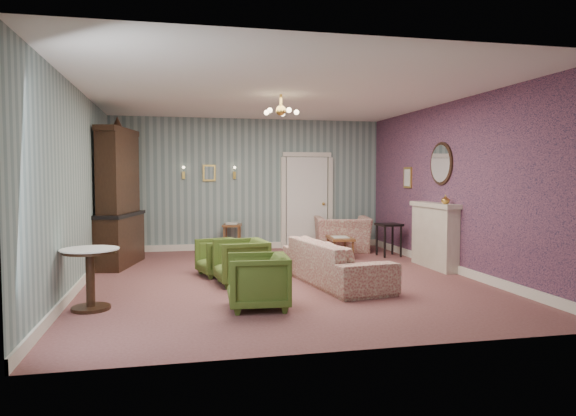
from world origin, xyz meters
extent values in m
plane|color=brown|center=(0.00, 0.00, 0.00)|extent=(7.00, 7.00, 0.00)
plane|color=white|center=(0.00, 0.00, 2.90)|extent=(7.00, 7.00, 0.00)
plane|color=slate|center=(0.00, 3.50, 1.45)|extent=(6.00, 0.00, 6.00)
plane|color=slate|center=(0.00, -3.50, 1.45)|extent=(6.00, 0.00, 6.00)
plane|color=slate|center=(-3.00, 0.00, 1.45)|extent=(0.00, 7.00, 7.00)
plane|color=slate|center=(3.00, 0.00, 1.45)|extent=(0.00, 7.00, 7.00)
plane|color=#A25163|center=(2.98, 0.00, 1.45)|extent=(0.00, 7.00, 7.00)
imported|color=#465C20|center=(-0.65, -1.77, 0.37)|extent=(0.72, 0.76, 0.74)
imported|color=#465C20|center=(-0.67, -0.28, 0.38)|extent=(0.77, 0.81, 0.75)
imported|color=#465C20|center=(-0.94, 0.48, 0.33)|extent=(0.76, 0.78, 0.66)
imported|color=brown|center=(0.74, -0.52, 0.44)|extent=(0.99, 2.32, 0.88)
imported|color=brown|center=(1.90, 2.68, 0.50)|extent=(1.26, 0.94, 1.00)
imported|color=gold|center=(2.84, 0.00, 1.23)|extent=(0.15, 0.15, 0.15)
cube|color=#5C1917|center=(1.85, 2.53, 0.48)|extent=(0.41, 0.28, 0.39)
camera|label=1|loc=(-1.62, -8.03, 1.62)|focal=32.51mm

